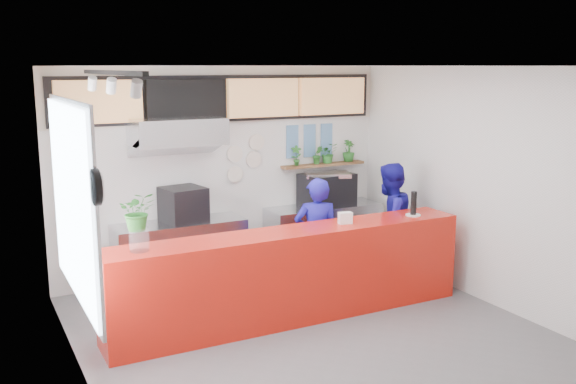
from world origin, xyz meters
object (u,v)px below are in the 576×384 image
object	(u,v)px
espresso_machine	(327,190)
staff_right	(388,223)
panini_oven	(183,205)
staff_center	(317,238)
service_counter	(292,275)
pepper_mill	(414,203)

from	to	relation	value
espresso_machine	staff_right	xyz separation A→B (m)	(0.31, -1.17, -0.30)
panini_oven	staff_right	bearing A→B (deg)	-33.83
espresso_machine	staff_center	distance (m)	1.62
service_counter	staff_right	xyz separation A→B (m)	(1.86, 0.63, 0.29)
espresso_machine	staff_right	world-z (taller)	staff_right
staff_right	service_counter	bearing A→B (deg)	-0.04
staff_center	espresso_machine	bearing A→B (deg)	-103.07
service_counter	espresso_machine	bearing A→B (deg)	49.27
service_counter	pepper_mill	distance (m)	1.89
staff_center	service_counter	bearing A→B (deg)	61.64
espresso_machine	pepper_mill	distance (m)	1.86
staff_center	staff_right	distance (m)	1.24
service_counter	staff_center	size ratio (longest dim) A/B	2.81
service_counter	panini_oven	world-z (taller)	panini_oven
staff_right	espresso_machine	bearing A→B (deg)	-93.95
staff_center	staff_right	world-z (taller)	staff_right
staff_right	pepper_mill	xyz separation A→B (m)	(-0.11, -0.68, 0.42)
panini_oven	staff_center	xyz separation A→B (m)	(1.36, -1.29, -0.34)
pepper_mill	staff_center	bearing A→B (deg)	153.47
espresso_machine	staff_right	bearing A→B (deg)	-83.48
panini_oven	staff_center	world-z (taller)	staff_center
service_counter	espresso_machine	xyz separation A→B (m)	(1.55, 1.80, 0.60)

